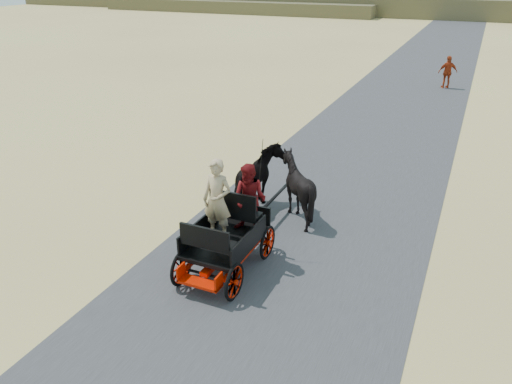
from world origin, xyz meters
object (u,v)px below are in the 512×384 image
at_px(horse_left, 259,181).
at_px(pedestrian, 448,72).
at_px(carriage, 226,255).
at_px(horse_right, 297,187).

xyz_separation_m(horse_left, pedestrian, (3.34, 17.75, 0.02)).
xyz_separation_m(carriage, pedestrian, (2.79, 20.75, 0.50)).
bearing_deg(carriage, horse_right, 79.61).
relative_size(horse_left, pedestrian, 1.16).
distance_m(carriage, horse_right, 3.09).
bearing_deg(pedestrian, horse_left, 57.58).
bearing_deg(carriage, horse_left, 100.39).
xyz_separation_m(horse_right, pedestrian, (2.24, 17.75, 0.01)).
distance_m(carriage, pedestrian, 20.94).
relative_size(carriage, horse_right, 1.41).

